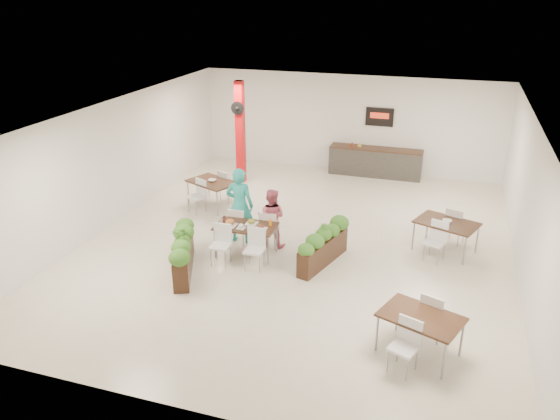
# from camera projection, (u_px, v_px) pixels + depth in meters

# --- Properties ---
(ground) EXTENTS (12.00, 12.00, 0.00)m
(ground) POSITION_uv_depth(u_px,v_px,m) (299.00, 242.00, 13.43)
(ground) COLOR beige
(ground) RESTS_ON ground
(room_shell) EXTENTS (10.10, 12.10, 3.22)m
(room_shell) POSITION_uv_depth(u_px,v_px,m) (300.00, 165.00, 12.66)
(room_shell) COLOR white
(room_shell) RESTS_ON ground
(red_column) EXTENTS (0.40, 0.41, 3.20)m
(red_column) POSITION_uv_depth(u_px,v_px,m) (240.00, 131.00, 16.98)
(red_column) COLOR #BB0C11
(red_column) RESTS_ON ground
(service_counter) EXTENTS (3.00, 0.64, 2.20)m
(service_counter) POSITION_uv_depth(u_px,v_px,m) (375.00, 161.00, 17.93)
(service_counter) COLOR #2F2C29
(service_counter) RESTS_ON ground
(main_table) EXTENTS (1.43, 1.66, 0.92)m
(main_table) POSITION_uv_depth(u_px,v_px,m) (245.00, 230.00, 12.59)
(main_table) COLOR black
(main_table) RESTS_ON ground
(diner_man) EXTENTS (0.70, 0.48, 1.89)m
(diner_man) POSITION_uv_depth(u_px,v_px,m) (240.00, 205.00, 13.16)
(diner_man) COLOR teal
(diner_man) RESTS_ON ground
(diner_woman) EXTENTS (0.72, 0.57, 1.45)m
(diner_woman) POSITION_uv_depth(u_px,v_px,m) (271.00, 218.00, 13.02)
(diner_woman) COLOR #D35E77
(diner_woman) RESTS_ON ground
(planter_left) EXTENTS (1.06, 1.92, 1.07)m
(planter_left) POSITION_uv_depth(u_px,v_px,m) (183.00, 250.00, 11.90)
(planter_left) COLOR black
(planter_left) RESTS_ON ground
(planter_right) EXTENTS (0.81, 1.83, 0.98)m
(planter_right) POSITION_uv_depth(u_px,v_px,m) (323.00, 244.00, 12.23)
(planter_right) COLOR black
(planter_right) RESTS_ON ground
(side_table_a) EXTENTS (1.60, 1.65, 0.92)m
(side_table_a) POSITION_uv_depth(u_px,v_px,m) (212.00, 185.00, 15.39)
(side_table_a) COLOR black
(side_table_a) RESTS_ON ground
(side_table_b) EXTENTS (1.60, 1.66, 0.92)m
(side_table_b) POSITION_uv_depth(u_px,v_px,m) (446.00, 226.00, 12.76)
(side_table_b) COLOR black
(side_table_b) RESTS_ON ground
(side_table_c) EXTENTS (1.54, 1.66, 0.92)m
(side_table_c) POSITION_uv_depth(u_px,v_px,m) (421.00, 322.00, 9.17)
(side_table_c) COLOR black
(side_table_c) RESTS_ON ground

